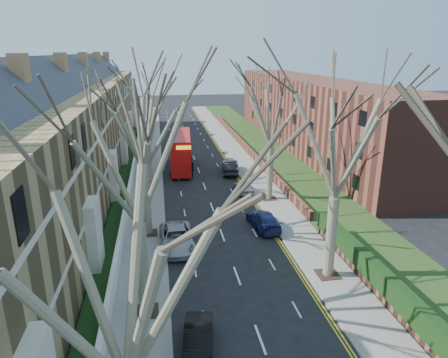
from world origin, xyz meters
name	(u,v)px	position (x,y,z in m)	size (l,w,h in m)	color
pavement_left	(149,159)	(-6.00, 39.00, 0.06)	(3.00, 102.00, 0.12)	slate
pavement_right	(238,156)	(6.00, 39.00, 0.06)	(3.00, 102.00, 0.12)	slate
terrace_left	(72,132)	(-13.65, 31.00, 5.53)	(9.70, 78.00, 13.60)	olive
flats_right	(309,113)	(17.46, 43.00, 4.98)	(13.97, 54.00, 10.00)	brown
wall_hedge_right	(416,317)	(7.70, 2.00, 1.12)	(0.70, 24.00, 1.80)	#4F3222
front_wall_left	(133,173)	(-7.65, 31.00, 0.62)	(0.30, 78.00, 1.00)	white
grass_verge_right	(270,154)	(10.50, 39.00, 0.15)	(6.00, 102.00, 0.06)	#203C15
tree_left_near	(115,257)	(-5.70, -4.00, 8.93)	(9.80, 9.80, 13.73)	#68604A
tree_left_mid	(134,143)	(-5.70, 6.00, 9.56)	(10.50, 10.50, 14.71)	#68604A
tree_left_far	(141,117)	(-5.70, 16.00, 9.24)	(10.15, 10.15, 14.22)	#68604A
tree_left_dist	(145,95)	(-5.70, 28.00, 9.56)	(10.50, 10.50, 14.71)	#68604A
tree_right_mid	(341,128)	(5.70, 8.00, 9.56)	(10.50, 10.50, 14.71)	#68604A
tree_right_far	(272,103)	(5.70, 22.00, 9.24)	(10.15, 10.15, 14.22)	#68604A
double_decker_bus	(181,153)	(-1.97, 33.89, 2.05)	(3.06, 10.07, 4.19)	#B70F0D
car_left_mid	(198,341)	(-3.14, 2.60, 0.64)	(1.36, 3.91, 1.29)	black
car_left_far	(177,238)	(-3.59, 13.58, 0.73)	(2.41, 5.23, 1.45)	#A1A0A5
car_right_near	(263,220)	(3.52, 15.86, 0.67)	(1.89, 4.64, 1.35)	#171F51
car_right_mid	(244,187)	(3.70, 24.27, 0.64)	(1.51, 3.76, 1.28)	gray
car_right_far	(230,167)	(3.51, 31.20, 0.80)	(1.69, 4.84, 1.59)	black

